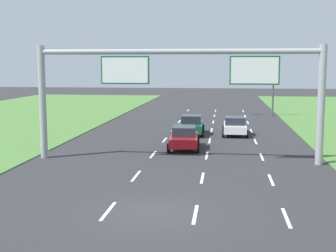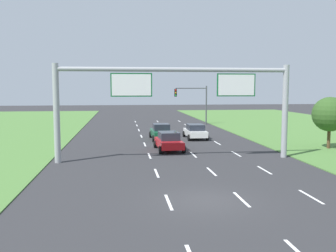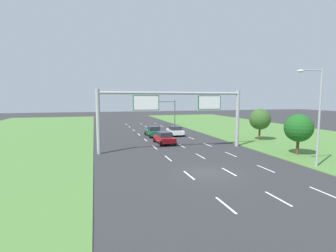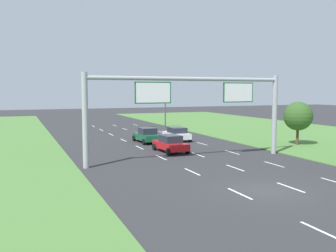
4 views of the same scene
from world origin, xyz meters
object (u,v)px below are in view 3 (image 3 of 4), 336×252
(street_lamp, at_px, (316,109))
(roadside_tree_near, at_px, (299,128))
(car_mid_lane, at_px, (164,138))
(car_near_red, at_px, (175,131))
(sign_gantry, at_px, (174,108))
(car_lead_silver, at_px, (154,131))
(traffic_light_mast, at_px, (166,108))
(roadside_tree_mid, at_px, (260,119))

(street_lamp, xyz_separation_m, roadside_tree_near, (2.41, 4.51, -2.19))
(car_mid_lane, relative_size, roadside_tree_near, 0.99)
(car_near_red, height_order, sign_gantry, sign_gantry)
(street_lamp, relative_size, roadside_tree_near, 1.95)
(car_lead_silver, height_order, traffic_light_mast, traffic_light_mast)
(car_mid_lane, distance_m, sign_gantry, 5.90)
(car_lead_silver, bearing_deg, car_mid_lane, -91.70)
(roadside_tree_mid, bearing_deg, roadside_tree_near, -101.95)
(car_mid_lane, xyz_separation_m, roadside_tree_near, (11.83, -10.60, 2.10))
(car_mid_lane, relative_size, traffic_light_mast, 0.77)
(sign_gantry, bearing_deg, car_mid_lane, 90.93)
(car_lead_silver, bearing_deg, roadside_tree_mid, -30.64)
(traffic_light_mast, distance_m, street_lamp, 37.18)
(sign_gantry, bearing_deg, car_near_red, 72.22)
(car_lead_silver, distance_m, street_lamp, 24.19)
(roadside_tree_near, bearing_deg, traffic_light_mast, 99.64)
(car_lead_silver, xyz_separation_m, sign_gantry, (0.02, -11.03, 4.09))
(roadside_tree_near, bearing_deg, car_mid_lane, 138.16)
(street_lamp, height_order, roadside_tree_mid, street_lamp)
(car_near_red, height_order, roadside_tree_mid, roadside_tree_mid)
(car_near_red, xyz_separation_m, street_lamp, (5.76, -22.06, 4.29))
(car_mid_lane, bearing_deg, sign_gantry, -91.87)
(car_near_red, height_order, car_lead_silver, car_lead_silver)
(car_near_red, xyz_separation_m, car_lead_silver, (-3.62, -0.18, 0.01))
(traffic_light_mast, bearing_deg, sign_gantry, -103.41)
(car_mid_lane, height_order, traffic_light_mast, traffic_light_mast)
(sign_gantry, relative_size, traffic_light_mast, 3.08)
(car_near_red, relative_size, car_lead_silver, 0.96)
(car_lead_silver, height_order, roadside_tree_near, roadside_tree_near)
(traffic_light_mast, xyz_separation_m, roadside_tree_near, (5.53, -32.52, -0.98))
(roadside_tree_near, bearing_deg, car_near_red, 114.97)
(car_mid_lane, relative_size, street_lamp, 0.51)
(sign_gantry, xyz_separation_m, traffic_light_mast, (6.24, 26.17, -1.01))
(car_near_red, xyz_separation_m, roadside_tree_mid, (10.20, -7.94, 2.24))
(car_mid_lane, bearing_deg, roadside_tree_mid, -6.89)
(car_lead_silver, distance_m, sign_gantry, 11.76)
(sign_gantry, bearing_deg, roadside_tree_mid, 13.30)
(traffic_light_mast, bearing_deg, street_lamp, -85.18)
(sign_gantry, distance_m, roadside_tree_near, 13.51)
(sign_gantry, bearing_deg, street_lamp, -49.22)
(car_mid_lane, bearing_deg, car_lead_silver, 86.81)
(car_near_red, bearing_deg, car_lead_silver, -177.02)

